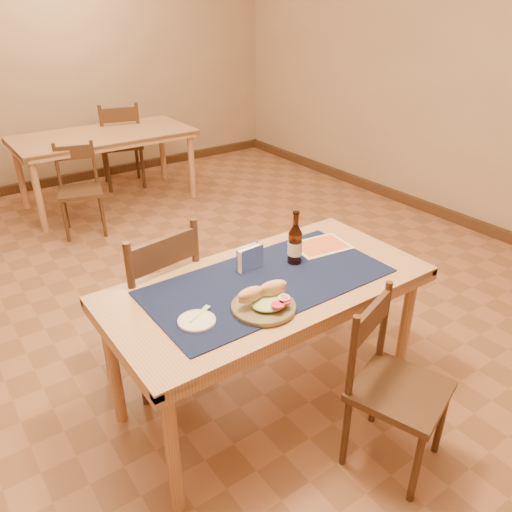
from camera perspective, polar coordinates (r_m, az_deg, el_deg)
room at (r=2.85m, az=-8.53°, el=15.27°), size 6.04×7.04×2.84m
main_table at (r=2.50m, az=1.34°, el=-4.58°), size 1.60×0.80×0.75m
placemat at (r=2.45m, az=1.36°, el=-2.89°), size 1.20×0.60×0.01m
baseboard at (r=3.40m, az=-6.95°, el=-7.50°), size 6.00×7.00×0.10m
back_table at (r=5.47m, az=-16.96°, el=12.43°), size 1.76×0.89×0.75m
chair_main_far at (r=2.80m, az=-11.79°, el=-4.96°), size 0.52×0.52×0.99m
chair_main_near at (r=2.41m, az=15.35°, el=-13.92°), size 0.49×0.49×0.85m
chair_back_near at (r=4.89m, az=-19.51°, el=7.33°), size 0.47×0.47×0.82m
chair_back_far at (r=5.99m, az=-15.18°, el=12.31°), size 0.55×0.55×0.97m
sandwich_plate at (r=2.23m, az=1.02°, el=-5.30°), size 0.29×0.29×0.11m
side_plate at (r=2.17m, az=-6.80°, el=-7.35°), size 0.17×0.17×0.01m
fork at (r=2.21m, az=-6.32°, el=-6.41°), size 0.14×0.08×0.00m
beer_bottle at (r=2.58m, az=4.48°, el=1.36°), size 0.08×0.08×0.28m
napkin_holder at (r=2.52m, az=-0.70°, el=-0.30°), size 0.15×0.06×0.13m
menu_card at (r=2.80m, az=7.41°, el=1.18°), size 0.33×0.26×0.01m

